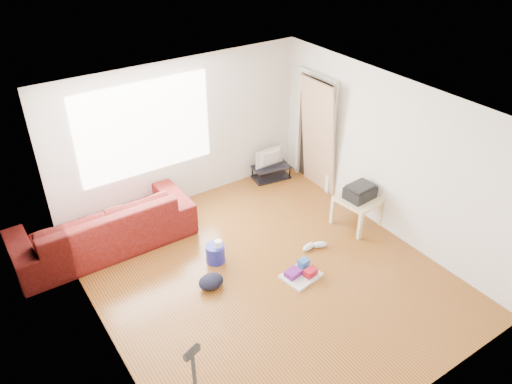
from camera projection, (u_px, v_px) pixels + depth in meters
room at (266, 196)px, 6.59m from camera, size 4.51×5.01×2.51m
sofa at (107, 246)px, 7.70m from camera, size 2.66×1.04×0.78m
tv_stand at (271, 172)px, 9.38m from camera, size 0.74×0.50×0.26m
tv at (271, 158)px, 9.23m from camera, size 0.60×0.08×0.35m
side_table at (359, 202)px, 7.97m from camera, size 0.69×0.69×0.51m
printer at (360, 192)px, 7.87m from camera, size 0.47×0.38×0.24m
bucket at (216, 261)px, 7.40m from camera, size 0.29×0.29×0.28m
toilet_paper at (219, 251)px, 7.28m from camera, size 0.11×0.11×0.10m
cleaning_tray at (301, 273)px, 7.08m from camera, size 0.57×0.49×0.19m
backpack at (211, 287)px, 6.92m from camera, size 0.36×0.29×0.20m
sneakers at (314, 246)px, 7.62m from camera, size 0.44×0.22×0.10m
door_panel at (314, 187)px, 9.18m from camera, size 0.25×0.82×2.04m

